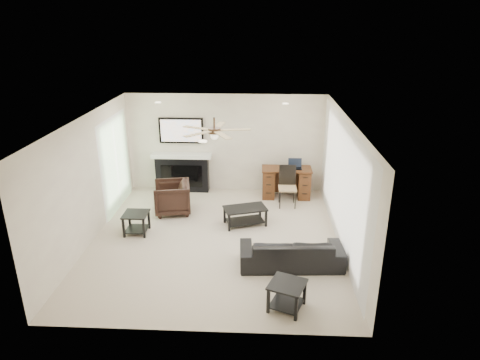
{
  "coord_description": "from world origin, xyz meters",
  "views": [
    {
      "loc": [
        0.86,
        -7.7,
        4.24
      ],
      "look_at": [
        0.47,
        0.37,
        1.16
      ],
      "focal_mm": 32.0,
      "sensor_mm": 36.0,
      "label": 1
    }
  ],
  "objects": [
    {
      "name": "fireplace_unit",
      "position": [
        -1.13,
        2.58,
        0.95
      ],
      "size": [
        1.52,
        0.34,
        1.91
      ],
      "primitive_type": "cube",
      "color": "black",
      "rests_on": "ground"
    },
    {
      "name": "desk_chair",
      "position": [
        1.53,
        1.74,
        0.48
      ],
      "size": [
        0.43,
        0.45,
        0.97
      ],
      "primitive_type": "cube",
      "rotation": [
        0.0,
        0.0,
        0.02
      ],
      "color": "black",
      "rests_on": "ground"
    },
    {
      "name": "armchair",
      "position": [
        -1.13,
        1.24,
        0.37
      ],
      "size": [
        0.94,
        0.92,
        0.74
      ],
      "primitive_type": "imported",
      "rotation": [
        0.0,
        0.0,
        -1.38
      ],
      "color": "black",
      "rests_on": "ground"
    },
    {
      "name": "laptop",
      "position": [
        1.73,
        2.27,
        0.88
      ],
      "size": [
        0.33,
        0.24,
        0.23
      ],
      "primitive_type": "cube",
      "color": "black",
      "rests_on": "desk"
    },
    {
      "name": "coffee_table",
      "position": [
        0.57,
        0.69,
        0.2
      ],
      "size": [
        1.01,
        0.76,
        0.4
      ],
      "primitive_type": "cube",
      "rotation": [
        0.0,
        0.0,
        0.32
      ],
      "color": "black",
      "rests_on": "ground"
    },
    {
      "name": "room_shell",
      "position": [
        0.19,
        0.08,
        1.68
      ],
      "size": [
        5.5,
        5.54,
        2.52
      ],
      "color": "#BCA997",
      "rests_on": "ground"
    },
    {
      "name": "desk",
      "position": [
        1.53,
        2.29,
        0.38
      ],
      "size": [
        1.22,
        0.56,
        0.76
      ],
      "primitive_type": "cube",
      "color": "#3E1F0F",
      "rests_on": "ground"
    },
    {
      "name": "end_table_near",
      "position": [
        1.32,
        -2.16,
        0.23
      ],
      "size": [
        0.68,
        0.68,
        0.45
      ],
      "primitive_type": "cube",
      "rotation": [
        0.0,
        0.0,
        -0.38
      ],
      "color": "black",
      "rests_on": "ground"
    },
    {
      "name": "end_table_left",
      "position": [
        -1.68,
        0.19,
        0.23
      ],
      "size": [
        0.5,
        0.5,
        0.45
      ],
      "primitive_type": "cube",
      "rotation": [
        0.0,
        0.0,
        0.0
      ],
      "color": "black",
      "rests_on": "ground"
    },
    {
      "name": "sofa",
      "position": [
        1.47,
        -0.91,
        0.27
      ],
      "size": [
        1.9,
        0.83,
        0.54
      ],
      "primitive_type": "imported",
      "rotation": [
        0.0,
        0.0,
        3.2
      ],
      "color": "black",
      "rests_on": "ground"
    }
  ]
}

